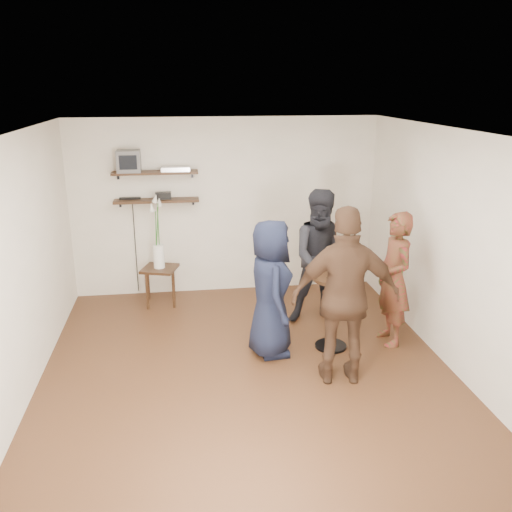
{
  "coord_description": "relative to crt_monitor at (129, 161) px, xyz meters",
  "views": [
    {
      "loc": [
        -0.67,
        -5.34,
        3.05
      ],
      "look_at": [
        0.15,
        0.4,
        1.19
      ],
      "focal_mm": 38.0,
      "sensor_mm": 36.0,
      "label": 1
    }
  ],
  "objects": [
    {
      "name": "room",
      "position": [
        1.35,
        -2.38,
        -0.72
      ],
      "size": [
        4.58,
        5.08,
        2.68
      ],
      "color": "#432515",
      "rests_on": "ground"
    },
    {
      "name": "shelf_upper",
      "position": [
        0.35,
        0.0,
        -0.17
      ],
      "size": [
        1.2,
        0.25,
        0.04
      ],
      "primitive_type": "cube",
      "color": "black",
      "rests_on": "room"
    },
    {
      "name": "shelf_lower",
      "position": [
        0.35,
        0.0,
        -0.57
      ],
      "size": [
        1.2,
        0.25,
        0.04
      ],
      "primitive_type": "cube",
      "color": "black",
      "rests_on": "room"
    },
    {
      "name": "crt_monitor",
      "position": [
        0.0,
        0.0,
        0.0
      ],
      "size": [
        0.32,
        0.3,
        0.3
      ],
      "primitive_type": "cube",
      "color": "#59595B",
      "rests_on": "shelf_upper"
    },
    {
      "name": "dvd_deck",
      "position": [
        0.64,
        0.0,
        -0.12
      ],
      "size": [
        0.4,
        0.24,
        0.06
      ],
      "primitive_type": "cube",
      "color": "silver",
      "rests_on": "shelf_upper"
    },
    {
      "name": "radio",
      "position": [
        0.45,
        0.0,
        -0.5
      ],
      "size": [
        0.22,
        0.1,
        0.1
      ],
      "primitive_type": "cube",
      "color": "black",
      "rests_on": "shelf_lower"
    },
    {
      "name": "power_strip",
      "position": [
        -0.02,
        0.05,
        -0.54
      ],
      "size": [
        0.3,
        0.05,
        0.03
      ],
      "primitive_type": "cube",
      "color": "black",
      "rests_on": "shelf_lower"
    },
    {
      "name": "side_table",
      "position": [
        0.35,
        -0.33,
        -1.56
      ],
      "size": [
        0.57,
        0.57,
        0.55
      ],
      "rotation": [
        0.0,
        0.0,
        -0.3
      ],
      "color": "black",
      "rests_on": "room"
    },
    {
      "name": "vase_lilies",
      "position": [
        0.35,
        -0.33,
        -1.13
      ],
      "size": [
        0.2,
        0.21,
        1.08
      ],
      "rotation": [
        0.0,
        0.0,
        -0.3
      ],
      "color": "white",
      "rests_on": "side_table"
    },
    {
      "name": "drinks_table",
      "position": [
        2.41,
        -1.99,
        -1.44
      ],
      "size": [
        0.49,
        0.49,
        0.9
      ],
      "color": "black",
      "rests_on": "room"
    },
    {
      "name": "wine_glass_fl",
      "position": [
        2.34,
        -2.03,
        -0.97
      ],
      "size": [
        0.07,
        0.07,
        0.21
      ],
      "color": "silver",
      "rests_on": "drinks_table"
    },
    {
      "name": "wine_glass_fr",
      "position": [
        2.48,
        -2.03,
        -0.98
      ],
      "size": [
        0.07,
        0.07,
        0.2
      ],
      "color": "silver",
      "rests_on": "drinks_table"
    },
    {
      "name": "wine_glass_bl",
      "position": [
        2.39,
        -1.91,
        -0.98
      ],
      "size": [
        0.06,
        0.06,
        0.19
      ],
      "color": "silver",
      "rests_on": "drinks_table"
    },
    {
      "name": "wine_glass_br",
      "position": [
        2.44,
        -1.99,
        -0.98
      ],
      "size": [
        0.07,
        0.07,
        0.2
      ],
      "color": "silver",
      "rests_on": "drinks_table"
    },
    {
      "name": "person_plaid",
      "position": [
        3.17,
        -1.95,
        -1.2
      ],
      "size": [
        0.42,
        0.62,
        1.64
      ],
      "primitive_type": "imported",
      "rotation": [
        0.0,
        0.0,
        -1.52
      ],
      "color": "#B11429",
      "rests_on": "room"
    },
    {
      "name": "person_dark",
      "position": [
        2.48,
        -1.24,
        -1.13
      ],
      "size": [
        0.93,
        0.75,
        1.78
      ],
      "primitive_type": "imported",
      "rotation": [
        0.0,
        0.0,
        -0.09
      ],
      "color": "black",
      "rests_on": "room"
    },
    {
      "name": "person_navy",
      "position": [
        1.66,
        -2.02,
        -1.21
      ],
      "size": [
        0.54,
        0.81,
        1.61
      ],
      "primitive_type": "imported",
      "rotation": [
        0.0,
        0.0,
        1.61
      ],
      "color": "black",
      "rests_on": "room"
    },
    {
      "name": "person_brown",
      "position": [
        2.32,
        -2.74,
        -1.06
      ],
      "size": [
        1.17,
        0.6,
        1.91
      ],
      "primitive_type": "imported",
      "rotation": [
        0.0,
        0.0,
        3.02
      ],
      "color": "#452C1D",
      "rests_on": "room"
    }
  ]
}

